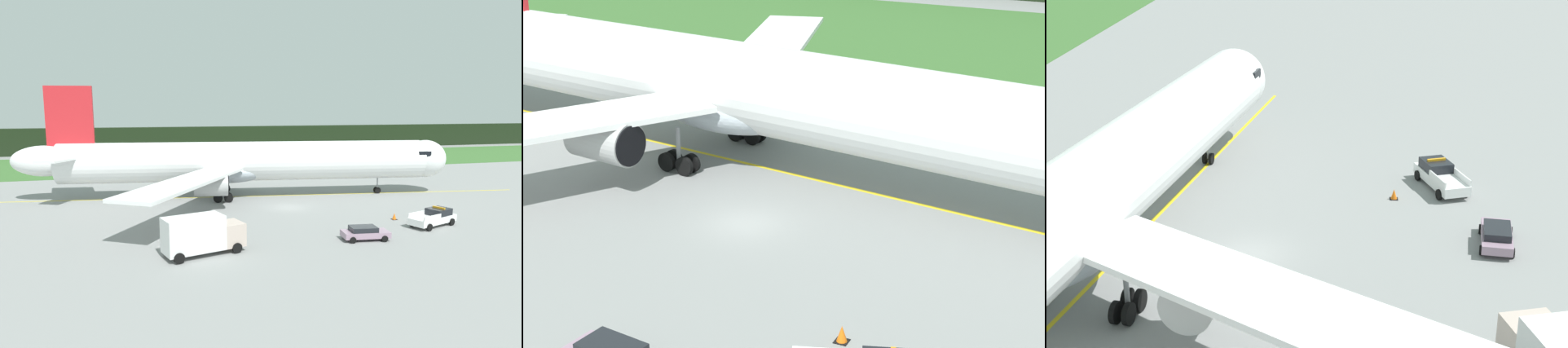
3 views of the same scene
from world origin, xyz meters
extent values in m
plane|color=gray|center=(0.00, 0.00, 0.00)|extent=(320.00, 320.00, 0.00)
cube|color=#3A672F|center=(0.00, 49.94, 0.02)|extent=(320.00, 36.82, 0.04)
cube|color=black|center=(0.00, 78.12, 3.56)|extent=(288.00, 4.47, 7.12)
cube|color=yellow|center=(-3.35, 8.28, 0.00)|extent=(79.70, 12.47, 0.01)
cylinder|color=white|center=(-3.35, 8.28, 5.01)|extent=(50.61, 12.99, 5.44)
ellipsoid|color=white|center=(22.62, 4.31, 5.01)|extent=(6.74, 6.28, 5.44)
ellipsoid|color=white|center=(-29.86, 12.33, 5.41)|extent=(9.22, 5.35, 4.08)
ellipsoid|color=#AAB3BD|center=(-5.84, 8.66, 3.51)|extent=(11.19, 7.23, 2.99)
cube|color=black|center=(21.34, 4.51, 5.96)|extent=(2.56, 5.38, 0.70)
cube|color=white|center=(-9.03, 21.94, 4.33)|extent=(10.70, 23.54, 0.35)
cylinder|color=#B1B1B1|center=(-7.21, 17.09, 3.06)|extent=(4.40, 3.17, 2.59)
cylinder|color=black|center=(-5.15, 16.78, 3.06)|extent=(0.48, 2.37, 2.38)
cube|color=white|center=(-12.85, -3.05, 4.33)|extent=(16.49, 22.00, 0.35)
cylinder|color=#B1B1B1|center=(-9.66, 1.03, 3.06)|extent=(4.40, 3.17, 2.59)
cylinder|color=black|center=(-7.61, 0.72, 3.06)|extent=(0.48, 2.37, 2.38)
cube|color=red|center=(-26.46, 11.81, 10.65)|extent=(6.02, 1.34, 9.11)
cube|color=white|center=(-26.46, 15.11, 5.96)|extent=(3.92, 6.52, 0.28)
cube|color=white|center=(-27.44, 8.67, 5.96)|extent=(5.40, 6.80, 0.28)
cylinder|color=gray|center=(15.57, 5.39, 1.59)|extent=(0.20, 0.20, 2.29)
cylinder|color=black|center=(15.61, 5.65, 0.45)|extent=(0.92, 0.35, 0.90)
cylinder|color=black|center=(15.53, 5.14, 0.45)|extent=(0.92, 0.35, 0.90)
cylinder|color=gray|center=(-6.29, 12.31, 1.74)|extent=(0.28, 0.28, 2.29)
cylinder|color=black|center=(-5.65, 11.86, 0.60)|extent=(1.23, 0.48, 1.20)
cylinder|color=black|center=(-5.55, 12.55, 0.60)|extent=(1.23, 0.48, 1.20)
cylinder|color=black|center=(-7.04, 12.07, 0.60)|extent=(1.23, 0.48, 1.20)
cylinder|color=black|center=(-6.93, 12.76, 0.60)|extent=(1.23, 0.48, 1.20)
cylinder|color=gray|center=(-7.36, 5.32, 1.74)|extent=(0.28, 0.28, 2.29)
cylinder|color=black|center=(-6.62, 5.56, 0.60)|extent=(1.23, 0.48, 1.20)
cylinder|color=black|center=(-6.72, 4.87, 0.60)|extent=(1.23, 0.48, 1.20)
cylinder|color=black|center=(-8.00, 5.77, 0.60)|extent=(1.23, 0.48, 1.20)
cylinder|color=black|center=(-8.11, 5.08, 0.60)|extent=(1.23, 0.48, 1.20)
cube|color=white|center=(11.50, -12.54, 0.73)|extent=(6.06, 3.72, 0.70)
cube|color=black|center=(12.48, -12.21, 1.43)|extent=(2.76, 2.48, 0.70)
cube|color=white|center=(9.89, -12.07, 1.31)|extent=(2.64, 0.97, 0.45)
cube|color=white|center=(10.50, -13.88, 1.31)|extent=(2.64, 0.97, 0.45)
cube|color=orange|center=(12.48, -12.21, 1.86)|extent=(0.64, 1.39, 0.16)
cylinder|color=black|center=(13.02, -10.95, 0.38)|extent=(0.80, 0.47, 0.76)
cylinder|color=black|center=(13.67, -12.88, 0.38)|extent=(0.80, 0.47, 0.76)
cylinder|color=black|center=(9.33, -12.19, 0.38)|extent=(0.80, 0.47, 0.76)
cylinder|color=black|center=(9.98, -14.12, 0.38)|extent=(0.80, 0.47, 0.76)
cube|color=#C5AFA3|center=(-10.50, -14.33, 1.45)|extent=(2.46, 2.81, 2.00)
cube|color=silver|center=(-13.83, -15.23, 1.91)|extent=(5.44, 3.62, 2.93)
cylinder|color=#99999E|center=(-12.87, -14.97, 0.36)|extent=(0.77, 0.30, 1.04)
cylinder|color=#99999E|center=(-14.79, -15.49, 0.36)|extent=(0.77, 0.30, 1.04)
cylinder|color=black|center=(-10.82, -13.18, 0.45)|extent=(0.94, 0.49, 0.90)
cylinder|color=black|center=(-10.19, -15.49, 0.45)|extent=(0.94, 0.49, 0.90)
cylinder|color=black|center=(-15.83, -14.53, 0.45)|extent=(0.94, 0.49, 0.90)
cylinder|color=black|center=(-15.20, -16.84, 0.45)|extent=(0.94, 0.49, 0.90)
cube|color=gray|center=(2.27, -15.01, 0.57)|extent=(4.59, 2.42, 0.55)
cube|color=black|center=(2.06, -14.98, 1.08)|extent=(2.65, 1.94, 0.45)
cylinder|color=black|center=(3.92, -14.28, 0.30)|extent=(0.62, 0.26, 0.60)
cylinder|color=black|center=(3.67, -16.15, 0.30)|extent=(0.62, 0.26, 0.60)
cylinder|color=black|center=(0.88, -13.87, 0.30)|extent=(0.62, 0.26, 0.60)
cylinder|color=black|center=(0.63, -15.74, 0.30)|extent=(0.62, 0.26, 0.60)
cube|color=black|center=(9.23, -9.02, 0.01)|extent=(0.59, 0.59, 0.03)
cone|color=orange|center=(9.23, -9.02, 0.38)|extent=(0.45, 0.45, 0.70)
camera|label=1|loc=(-18.06, -50.68, 12.15)|focal=30.16mm
camera|label=2|loc=(21.02, -39.51, 19.70)|focal=62.55mm
camera|label=3|loc=(-41.29, -6.06, 21.14)|focal=53.10mm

